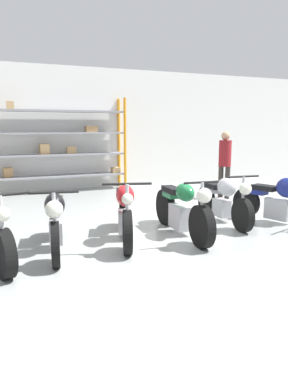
# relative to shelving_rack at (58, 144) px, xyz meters

# --- Properties ---
(ground_plane) EXTENTS (30.00, 30.00, 0.00)m
(ground_plane) POSITION_rel_shelving_rack_xyz_m (0.65, -5.13, -1.36)
(ground_plane) COLOR #9EA3A0
(back_wall) EXTENTS (30.00, 0.08, 3.60)m
(back_wall) POSITION_rel_shelving_rack_xyz_m (0.65, 0.36, 0.44)
(back_wall) COLOR white
(back_wall) RESTS_ON ground_plane
(shelving_rack) EXTENTS (3.95, 0.63, 2.70)m
(shelving_rack) POSITION_rel_shelving_rack_xyz_m (0.00, 0.00, 0.00)
(shelving_rack) COLOR orange
(shelving_rack) RESTS_ON ground_plane
(motorcycle_black) EXTENTS (0.69, 2.01, 1.02)m
(motorcycle_black) POSITION_rel_shelving_rack_xyz_m (-1.04, -5.30, -0.88)
(motorcycle_black) COLOR black
(motorcycle_black) RESTS_ON ground_plane
(motorcycle_red) EXTENTS (0.93, 2.07, 1.06)m
(motorcycle_red) POSITION_rel_shelving_rack_xyz_m (0.12, -5.16, -0.88)
(motorcycle_red) COLOR black
(motorcycle_red) RESTS_ON ground_plane
(motorcycle_green) EXTENTS (0.58, 2.21, 1.04)m
(motorcycle_green) POSITION_rel_shelving_rack_xyz_m (1.12, -5.29, -0.90)
(motorcycle_green) COLOR black
(motorcycle_green) RESTS_ON ground_plane
(motorcycle_silver) EXTENTS (0.62, 2.09, 1.01)m
(motorcycle_silver) POSITION_rel_shelving_rack_xyz_m (2.30, -4.84, -0.89)
(motorcycle_silver) COLOR black
(motorcycle_silver) RESTS_ON ground_plane
(motorcycle_blue) EXTENTS (0.88, 2.06, 1.03)m
(motorcycle_blue) POSITION_rel_shelving_rack_xyz_m (3.26, -5.37, -0.89)
(motorcycle_blue) COLOR black
(motorcycle_blue) RESTS_ON ground_plane
(person_browsing) EXTENTS (0.45, 0.45, 1.74)m
(person_browsing) POSITION_rel_shelving_rack_xyz_m (3.78, -2.74, -0.33)
(person_browsing) COLOR #38332D
(person_browsing) RESTS_ON ground_plane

